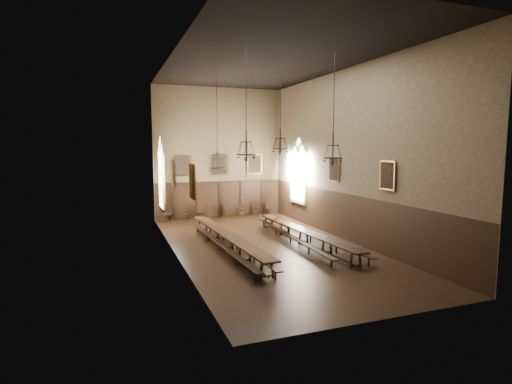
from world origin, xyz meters
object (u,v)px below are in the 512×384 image
table_left (228,242)px  chair_0 (169,217)px  chair_4 (227,213)px  bench_left_inner (237,242)px  chandelier_back_left (217,161)px  chandelier_front_right (333,151)px  chair_2 (200,215)px  table_right (304,237)px  bench_right_inner (291,238)px  chair_5 (242,213)px  chair_7 (269,211)px  bench_left_outer (220,246)px  chair_6 (255,211)px  chair_1 (185,216)px  chandelier_front_left (246,147)px  bench_right_outer (310,237)px  chandelier_back_right (280,144)px  chair_3 (215,215)px

table_left → chair_0: chair_0 is taller
chair_4 → bench_left_inner: bearing=-103.7°
chandelier_back_left → chandelier_front_right: bearing=-56.0°
chair_2 → chandelier_front_right: 12.79m
table_right → chair_4: (-1.51, 8.75, -0.10)m
bench_left_inner → bench_right_inner: 2.91m
chair_0 → chair_5: (5.14, 0.02, -0.01)m
chair_4 → chair_7: 3.13m
bench_left_outer → chandelier_front_right: size_ratio=2.09×
chair_2 → chair_6: bearing=2.8°
chair_2 → bench_left_inner: bearing=-87.1°
chair_1 → chair_6: size_ratio=0.91×
chair_4 → chandelier_back_left: (-2.24, -5.95, 3.91)m
table_left → chandelier_front_left: size_ratio=2.28×
chair_2 → bench_right_outer: bearing=-62.4°
chandelier_back_right → chair_5: bearing=94.2°
chair_7 → table_left: bearing=-120.6°
chair_0 → chair_2: bearing=21.0°
bench_left_outer → bench_left_inner: 1.02m
table_right → bench_right_outer: bearing=20.4°
bench_left_inner → bench_right_inner: (2.91, 0.08, -0.04)m
chair_2 → chandelier_front_right: bearing=-70.5°
table_right → chair_2: chair_2 is taller
table_left → chandelier_front_left: bearing=-87.0°
chair_0 → chandelier_back_left: 7.28m
bench_right_outer → chair_1: chair_1 is taller
table_right → chandelier_back_right: (-0.01, 3.03, 4.72)m
bench_right_inner → chandelier_back_left: size_ratio=1.78×
chair_5 → chair_1: bearing=-166.6°
bench_left_outer → chair_5: (4.00, 8.74, -0.02)m
bench_left_inner → chair_7: (5.07, 8.41, -0.00)m
chair_2 → chair_3: size_ratio=1.10×
chair_6 → chandelier_front_left: chandelier_front_left is taller
bench_right_inner → chandelier_front_left: bearing=-141.7°
table_left → chair_7: 10.15m
chair_1 → chair_5: size_ratio=1.05×
chair_2 → chandelier_front_right: chandelier_front_right is taller
chair_1 → chandelier_back_right: chandelier_back_right is taller
table_left → chair_2: bearing=86.4°
chair_7 → chandelier_front_left: 13.08m
bench_left_inner → chair_4: (1.94, 8.46, -0.03)m
chair_5 → chandelier_front_left: chandelier_front_left is taller
chair_1 → chair_6: chair_6 is taller
bench_left_outer → chair_7: size_ratio=9.60×
bench_right_outer → table_left: bearing=179.4°
chair_5 → chair_6: size_ratio=0.87×
table_right → chair_3: 9.03m
chair_5 → chandelier_back_left: bearing=-106.7°
chandelier_front_left → chandelier_front_right: same height
table_left → chandelier_front_right: 6.59m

